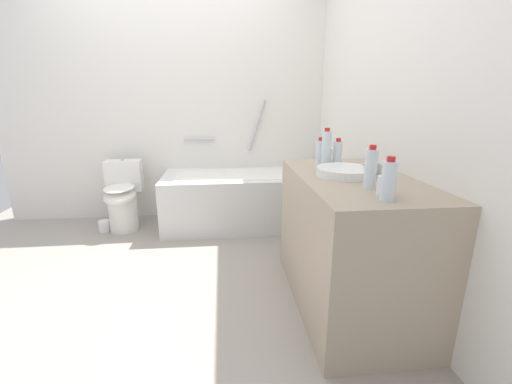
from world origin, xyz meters
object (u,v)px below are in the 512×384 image
Objects in this scene: toilet at (123,196)px; water_bottle_1 at (326,149)px; sink_faucet at (377,169)px; sink_basin at (345,172)px; water_bottle_2 at (320,152)px; bathtub at (243,198)px; water_bottle_0 at (371,168)px; toilet_paper_roll at (105,226)px; drinking_glass_1 at (385,186)px; water_bottle_4 at (338,154)px; water_bottle_3 at (389,180)px; drinking_glass_0 at (328,155)px.

water_bottle_1 is at bearing 52.44° from toilet.
toilet is 4.44× the size of sink_faucet.
water_bottle_2 reaches higher than sink_basin.
bathtub is 10.41× the size of sink_faucet.
water_bottle_0 is (0.53, -1.66, 0.64)m from bathtub.
bathtub is at bearing 86.10° from toilet.
sink_basin is 2.44m from toilet_paper_roll.
toilet is at bearing 145.79° from water_bottle_1.
water_bottle_2 is 2.08× the size of drinking_glass_1.
sink_faucet is 0.60× the size of water_bottle_1.
water_bottle_1 is (-0.04, 0.26, 0.10)m from sink_basin.
water_bottle_0 reaches higher than water_bottle_4.
water_bottle_3 is 2.20× the size of drinking_glass_1.
drinking_glass_0 reaches higher than drinking_glass_1.
drinking_glass_1 reaches higher than sink_faucet.
sink_basin is at bearing 95.44° from drinking_glass_1.
bathtub is 15.69× the size of drinking_glass_0.
water_bottle_2 is (-0.05, 0.34, 0.06)m from sink_basin.
drinking_glass_0 is (0.03, 0.42, 0.03)m from sink_basin.
water_bottle_3 is at bearing -74.44° from bathtub.
water_bottle_3 is (0.06, -0.83, 0.01)m from water_bottle_2.
sink_basin is at bearing -99.51° from water_bottle_4.
sink_faucet is at bearing 0.00° from sink_basin.
toilet_paper_roll is (-1.85, 1.07, -0.89)m from water_bottle_1.
drinking_glass_0 is at bearing 88.73° from water_bottle_3.
sink_basin is at bearing -82.03° from water_bottle_2.
sink_basin is 3.76× the size of drinking_glass_1.
water_bottle_0 reaches higher than sink_basin.
toilet_paper_roll is (-1.91, 1.62, -0.87)m from water_bottle_0.
bathtub is 8.57× the size of water_bottle_2.
sink_basin is 0.19m from sink_faucet.
bathtub is at bearing 117.04° from sink_faucet.
bathtub is at bearing 113.04° from water_bottle_1.
drinking_glass_1 is at bearing -83.68° from water_bottle_1.
water_bottle_1 reaches higher than sink_basin.
water_bottle_4 is 2.37m from toilet_paper_roll.
water_bottle_2 is 0.12m from water_bottle_4.
water_bottle_2 is (-0.24, 0.34, 0.05)m from sink_faucet.
drinking_glass_0 is at bearing 57.17° from toilet.
bathtub is 1.38m from water_bottle_1.
water_bottle_0 is 1.16× the size of water_bottle_4.
bathtub reaches higher than water_bottle_4.
sink_basin is 0.41m from drinking_glass_1.
water_bottle_3 is (-0.01, -0.21, -0.01)m from water_bottle_0.
water_bottle_0 is 2.65m from toilet_paper_roll.
drinking_glass_0 is (0.02, 0.90, -0.04)m from water_bottle_3.
drinking_glass_1 is (0.04, -0.40, 0.02)m from sink_basin.
water_bottle_3 is (0.01, -0.49, 0.07)m from sink_basin.
toilet is at bearing 179.45° from bathtub.
toilet is 2.04m from water_bottle_2.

